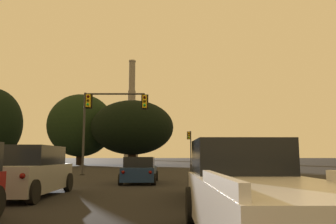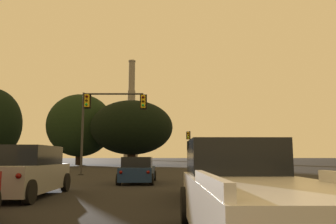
% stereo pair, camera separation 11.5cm
% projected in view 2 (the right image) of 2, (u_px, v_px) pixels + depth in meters
% --- Properties ---
extents(suv_left_lane_second, '(2.21, 4.94, 1.86)m').
position_uv_depth(suv_left_lane_second, '(26.00, 172.00, 12.05)').
color(suv_left_lane_second, gray).
rests_on(suv_left_lane_second, ground_plane).
extents(pickup_truck_right_lane_third, '(2.23, 5.52, 1.82)m').
position_uv_depth(pickup_truck_right_lane_third, '(252.00, 197.00, 5.40)').
color(pickup_truck_right_lane_third, silver).
rests_on(pickup_truck_right_lane_third, ground_plane).
extents(suv_right_lane_second, '(2.11, 4.91, 1.86)m').
position_uv_depth(suv_right_lane_second, '(219.00, 173.00, 11.41)').
color(suv_right_lane_second, black).
rests_on(suv_right_lane_second, ground_plane).
extents(hatchback_center_lane_front, '(1.90, 4.11, 1.44)m').
position_uv_depth(hatchback_center_lane_front, '(138.00, 171.00, 18.24)').
color(hatchback_center_lane_front, navy).
rests_on(hatchback_center_lane_front, ground_plane).
extents(traffic_light_far_right, '(0.78, 0.50, 5.42)m').
position_uv_depth(traffic_light_far_right, '(189.00, 143.00, 51.32)').
color(traffic_light_far_right, '#2D2D30').
rests_on(traffic_light_far_right, ground_plane).
extents(traffic_light_overhead_left, '(5.37, 0.50, 6.64)m').
position_uv_depth(traffic_light_overhead_left, '(103.00, 112.00, 26.56)').
color(traffic_light_overhead_left, '#2D2D30').
rests_on(traffic_light_overhead_left, ground_plane).
extents(smokestack, '(6.48, 6.48, 46.29)m').
position_uv_depth(smokestack, '(131.00, 120.00, 150.40)').
color(smokestack, slate).
rests_on(smokestack, ground_plane).
extents(treeline_far_right, '(11.66, 10.49, 12.49)m').
position_uv_depth(treeline_far_right, '(80.00, 125.00, 58.17)').
color(treeline_far_right, black).
rests_on(treeline_far_right, ground_plane).
extents(treeline_right_mid, '(13.66, 12.29, 10.78)m').
position_uv_depth(treeline_right_mid, '(132.00, 128.00, 54.63)').
color(treeline_right_mid, black).
rests_on(treeline_right_mid, ground_plane).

